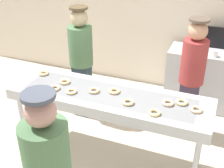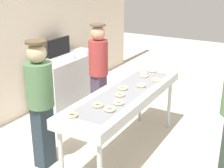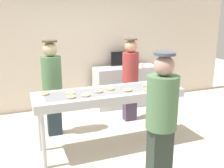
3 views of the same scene
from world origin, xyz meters
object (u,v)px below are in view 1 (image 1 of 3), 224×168
(plain_donut_6, at_px, (168,103))
(fryer_conveyor, at_px, (109,100))
(plain_donut_5, at_px, (196,110))
(plain_donut_2, at_px, (182,102))
(plain_donut_10, at_px, (54,88))
(prep_counter, at_px, (216,81))
(plain_donut_9, at_px, (114,91))
(menu_display, at_px, (224,38))
(plain_donut_0, at_px, (94,91))
(paper_cup_0, at_px, (215,53))
(worker_assistant, at_px, (81,57))
(plain_donut_1, at_px, (128,102))
(plain_donut_8, at_px, (71,91))
(plain_donut_4, at_px, (43,73))
(plain_donut_7, at_px, (154,113))
(plain_donut_3, at_px, (65,82))
(worker_baker, at_px, (192,73))

(plain_donut_6, bearing_deg, fryer_conveyor, -177.18)
(plain_donut_5, bearing_deg, plain_donut_2, 151.43)
(plain_donut_10, relative_size, prep_counter, 0.09)
(plain_donut_9, distance_m, menu_display, 2.17)
(fryer_conveyor, distance_m, plain_donut_0, 0.19)
(plain_donut_0, bearing_deg, paper_cup_0, 54.09)
(plain_donut_10, distance_m, worker_assistant, 0.93)
(menu_display, bearing_deg, plain_donut_1, -111.40)
(plain_donut_8, bearing_deg, plain_donut_1, 1.49)
(fryer_conveyor, bearing_deg, worker_assistant, 133.26)
(plain_donut_8, distance_m, prep_counter, 2.44)
(plain_donut_9, bearing_deg, plain_donut_4, 174.65)
(plain_donut_7, bearing_deg, fryer_conveyor, 160.88)
(fryer_conveyor, bearing_deg, plain_donut_7, -19.12)
(plain_donut_0, relative_size, plain_donut_10, 1.00)
(worker_assistant, xyz_separation_m, menu_display, (1.82, 1.18, 0.13))
(plain_donut_2, bearing_deg, menu_display, 81.25)
(plain_donut_2, relative_size, plain_donut_7, 1.00)
(worker_assistant, height_order, paper_cup_0, worker_assistant)
(plain_donut_5, distance_m, plain_donut_7, 0.44)
(fryer_conveyor, bearing_deg, plain_donut_3, 175.38)
(fryer_conveyor, xyz_separation_m, worker_baker, (0.78, 0.91, 0.05))
(fryer_conveyor, xyz_separation_m, plain_donut_5, (0.95, 0.01, 0.09))
(worker_baker, xyz_separation_m, paper_cup_0, (0.22, 0.69, 0.04))
(plain_donut_0, relative_size, plain_donut_5, 1.00)
(plain_donut_2, relative_size, worker_baker, 0.08)
(plain_donut_1, relative_size, plain_donut_3, 1.00)
(menu_display, bearing_deg, plain_donut_4, -138.12)
(plain_donut_4, xyz_separation_m, worker_assistant, (0.20, 0.64, -0.01))
(plain_donut_3, distance_m, plain_donut_4, 0.38)
(plain_donut_5, bearing_deg, plain_donut_10, -174.79)
(plain_donut_4, bearing_deg, plain_donut_6, -4.14)
(plain_donut_2, height_order, plain_donut_6, same)
(plain_donut_9, height_order, worker_assistant, worker_assistant)
(plain_donut_9, distance_m, worker_baker, 1.13)
(plain_donut_1, bearing_deg, menu_display, 68.60)
(plain_donut_6, xyz_separation_m, menu_display, (0.42, 1.93, 0.12))
(plain_donut_3, height_order, menu_display, menu_display)
(plain_donut_6, relative_size, menu_display, 0.22)
(plain_donut_5, xyz_separation_m, plain_donut_6, (-0.29, 0.02, 0.00))
(fryer_conveyor, xyz_separation_m, prep_counter, (1.08, 1.75, -0.41))
(plain_donut_4, bearing_deg, plain_donut_3, -15.66)
(plain_donut_7, bearing_deg, worker_baker, 79.25)
(plain_donut_8, distance_m, paper_cup_0, 2.22)
(plain_donut_1, height_order, plain_donut_4, same)
(plain_donut_5, bearing_deg, plain_donut_8, -174.14)
(paper_cup_0, xyz_separation_m, menu_display, (0.08, 0.37, 0.12))
(worker_baker, bearing_deg, plain_donut_4, 17.51)
(worker_baker, xyz_separation_m, menu_display, (0.30, 1.06, 0.16))
(plain_donut_4, relative_size, prep_counter, 0.09)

